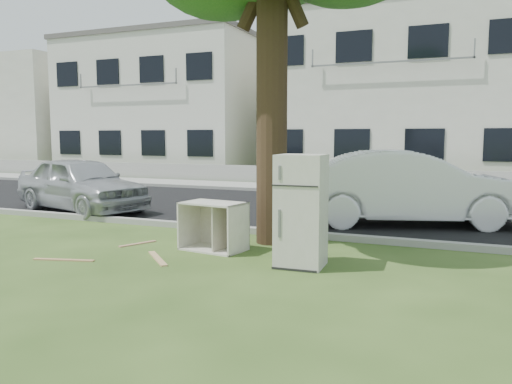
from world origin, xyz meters
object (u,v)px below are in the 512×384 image
at_px(car_left, 81,184).
at_px(fridge, 301,211).
at_px(cabinet, 213,226).
at_px(car_center, 408,188).

bearing_deg(car_left, fridge, -97.31).
xyz_separation_m(cabinet, car_left, (-5.15, 2.65, 0.30)).
distance_m(cabinet, car_center, 4.68).
xyz_separation_m(cabinet, car_center, (2.77, 3.76, 0.40)).
bearing_deg(fridge, cabinet, 162.28).
bearing_deg(fridge, car_left, 153.07).
height_order(fridge, car_center, fridge).
relative_size(fridge, cabinet, 1.58).
relative_size(fridge, car_center, 0.34).
height_order(fridge, cabinet, fridge).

